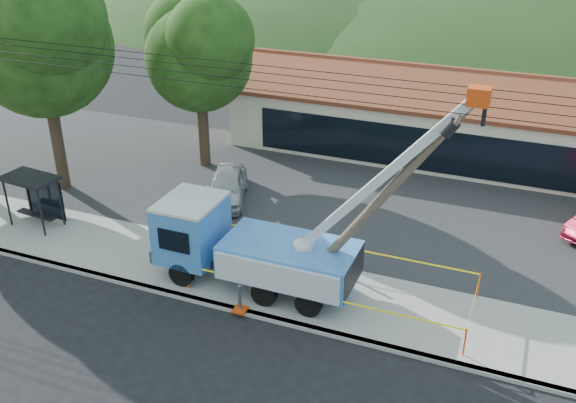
{
  "coord_description": "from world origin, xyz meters",
  "views": [
    {
      "loc": [
        8.63,
        -14.08,
        13.31
      ],
      "look_at": [
        0.91,
        5.0,
        3.07
      ],
      "focal_mm": 40.0,
      "sensor_mm": 36.0,
      "label": 1
    }
  ],
  "objects_px": {
    "utility_truck": "(251,245)",
    "bus_shelter": "(35,189)",
    "leaning_pole": "(385,194)",
    "car_silver": "(228,202)"
  },
  "relations": [
    {
      "from": "utility_truck",
      "to": "leaning_pole",
      "type": "distance_m",
      "value": 5.48
    },
    {
      "from": "bus_shelter",
      "to": "car_silver",
      "type": "relative_size",
      "value": 0.6
    },
    {
      "from": "utility_truck",
      "to": "bus_shelter",
      "type": "relative_size",
      "value": 4.44
    },
    {
      "from": "car_silver",
      "to": "utility_truck",
      "type": "bearing_deg",
      "value": -76.21
    },
    {
      "from": "leaning_pole",
      "to": "bus_shelter",
      "type": "height_order",
      "value": "leaning_pole"
    },
    {
      "from": "utility_truck",
      "to": "leaning_pole",
      "type": "height_order",
      "value": "utility_truck"
    },
    {
      "from": "leaning_pole",
      "to": "bus_shelter",
      "type": "distance_m",
      "value": 15.33
    },
    {
      "from": "leaning_pole",
      "to": "bus_shelter",
      "type": "relative_size",
      "value": 3.28
    },
    {
      "from": "bus_shelter",
      "to": "utility_truck",
      "type": "bearing_deg",
      "value": 1.78
    },
    {
      "from": "bus_shelter",
      "to": "car_silver",
      "type": "xyz_separation_m",
      "value": [
        6.41,
        5.13,
        -1.79
      ]
    }
  ]
}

